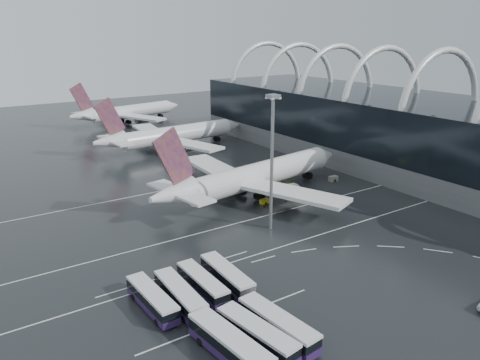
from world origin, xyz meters
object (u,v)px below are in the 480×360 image
bus_row_near_a (152,299)px  bus_row_near_c (203,284)px  gse_cart_belly_a (292,187)px  gse_cart_belly_d (333,179)px  airliner_main (253,177)px  bus_row_near_d (227,276)px  airliner_gate_c (126,112)px  bus_row_far_c (278,325)px  gse_cart_belly_e (275,181)px  airliner_gate_b (171,136)px  bus_row_near_b (180,295)px  bus_row_far_a (230,345)px  bus_row_far_b (257,335)px  floodlight_mast (272,147)px  gse_cart_belly_c (264,201)px

bus_row_near_a → bus_row_near_c: (8.22, -0.22, -0.02)m
gse_cart_belly_a → gse_cart_belly_d: size_ratio=1.00×
airliner_main → bus_row_near_d: (-27.60, -31.68, -3.38)m
airliner_gate_c → bus_row_far_c: airliner_gate_c is taller
gse_cart_belly_e → bus_row_near_a: bearing=-144.4°
bus_row_near_a → gse_cart_belly_d: bearing=-67.6°
airliner_gate_c → gse_cart_belly_a: 108.46m
airliner_gate_b → bus_row_near_a: size_ratio=4.55×
bus_row_near_b → gse_cart_belly_d: 68.76m
airliner_main → bus_row_near_c: bearing=-144.4°
bus_row_far_a → gse_cart_belly_d: (61.54, 44.65, -1.18)m
bus_row_far_a → bus_row_far_c: bearing=-95.3°
bus_row_near_d → bus_row_far_b: 15.51m
airliner_main → bus_row_far_b: bearing=-133.9°
gse_cart_belly_d → gse_cart_belly_e: bearing=153.0°
airliner_gate_c → floodlight_mast: (-16.69, -124.91, 12.41)m
bus_row_near_b → bus_row_far_c: (7.46, -13.66, 0.03)m
bus_row_near_d → bus_row_near_c: bearing=88.8°
bus_row_near_a → bus_row_far_b: 17.08m
bus_row_near_d → gse_cart_belly_e: bearing=-44.1°
bus_row_near_c → bus_row_far_b: (-0.49, -15.01, 0.09)m
airliner_gate_c → gse_cart_belly_c: 113.21m
bus_row_near_d → floodlight_mast: bearing=-51.9°
airliner_main → gse_cart_belly_d: airliner_main is taller
bus_row_near_d → gse_cart_belly_a: size_ratio=5.13×
airliner_gate_b → gse_cart_belly_a: bearing=-87.3°
airliner_main → bus_row_near_c: airliner_main is taller
bus_row_far_a → bus_row_far_b: bearing=-96.3°
bus_row_far_a → gse_cart_belly_c: bearing=-47.2°
bus_row_far_c → gse_cart_belly_a: size_ratio=5.33×
floodlight_mast → gse_cart_belly_d: 40.23m
bus_row_near_c → gse_cart_belly_d: (56.96, 29.65, -0.96)m
airliner_gate_b → bus_row_far_c: 105.53m
bus_row_far_c → gse_cart_belly_c: bus_row_far_c is taller
bus_row_near_c → bus_row_near_d: bus_row_near_d is taller
bus_row_near_c → gse_cart_belly_c: bearing=-49.9°
gse_cart_belly_a → gse_cart_belly_c: size_ratio=1.22×
bus_row_near_d → bus_row_far_c: (-1.26, -14.65, 0.05)m
bus_row_near_a → gse_cart_belly_c: 47.24m
bus_row_near_d → airliner_gate_b: bearing=-18.2°
bus_row_near_a → airliner_gate_b: bearing=-29.3°
bus_row_far_a → gse_cart_belly_c: (35.86, 41.11, -1.30)m
bus_row_near_d → floodlight_mast: floodlight_mast is taller
airliner_main → gse_cart_belly_a: size_ratio=24.12×
bus_row_near_c → floodlight_mast: size_ratio=0.44×
bus_row_near_c → bus_row_far_b: size_ratio=0.93×
bus_row_near_b → gse_cart_belly_e: bearing=-49.3°
gse_cart_belly_a → gse_cart_belly_d: bearing=-3.6°
bus_row_near_b → gse_cart_belly_c: bearing=-50.7°
airliner_gate_b → floodlight_mast: bearing=-104.5°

